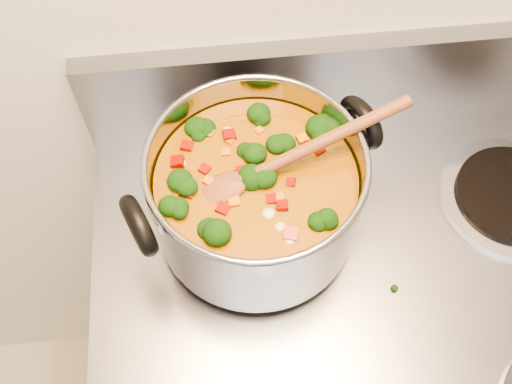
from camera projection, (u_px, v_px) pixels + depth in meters
stockpot at (256, 194)px, 0.71m from camera, size 0.32×0.26×0.16m
wooden_spoon at (269, 167)px, 0.67m from camera, size 0.27×0.10×0.09m
cooktop_crumbs at (183, 143)px, 0.85m from camera, size 0.20×0.01×0.01m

